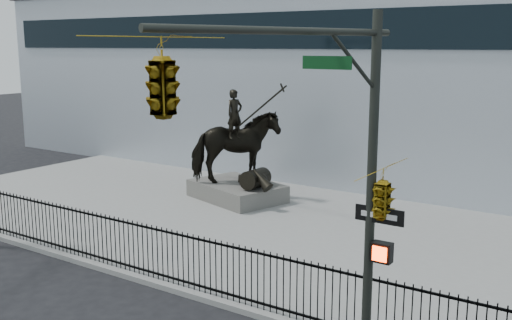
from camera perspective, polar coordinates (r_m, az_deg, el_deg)
The scene contains 7 objects.
ground at distance 16.32m, azimuth -13.71°, elevation -12.45°, with size 120.00×120.00×0.00m, color black.
plaza at distance 21.29m, azimuth 0.38°, elevation -6.31°, with size 30.00×12.00×0.15m, color gray.
building at distance 32.03m, azimuth 13.49°, elevation 7.26°, with size 44.00×14.00×9.00m, color silver.
picket_fence at distance 16.79m, azimuth -10.67°, elevation -8.34°, with size 22.10×0.10×1.50m.
statue_plinth at distance 24.53m, azimuth -1.84°, elevation -2.97°, with size 3.68×2.53×0.69m, color #5C5A54.
equestrian_statue at distance 24.11m, azimuth -1.76°, elevation 1.13°, with size 4.53×3.50×3.99m.
traffic_signal_right at distance 9.39m, azimuth 2.82°, elevation 1.47°, with size 2.17×6.86×7.00m.
Camera 1 is at (11.26, -9.93, 6.40)m, focal length 42.00 mm.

